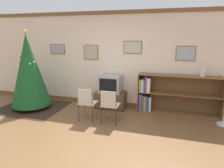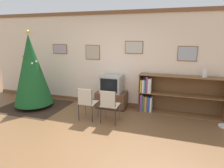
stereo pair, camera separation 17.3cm
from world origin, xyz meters
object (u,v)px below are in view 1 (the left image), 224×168
bookshelf (165,95)px  vase (203,72)px  television (110,84)px  folding_chair_left (87,102)px  tv_console (111,100)px  folding_chair_right (110,104)px  christmas_tree (29,70)px

bookshelf → vase: bearing=-0.4°
television → folding_chair_left: bearing=-105.7°
tv_console → folding_chair_left: size_ratio=1.04×
bookshelf → tv_console: bearing=-176.2°
folding_chair_right → vase: vase is taller
christmas_tree → television: (2.17, 0.65, -0.38)m
tv_console → television: 0.48m
television → folding_chair_left: television is taller
tv_console → folding_chair_right: size_ratio=1.04×
folding_chair_right → bookshelf: size_ratio=0.39×
television → christmas_tree: bearing=-163.4°
christmas_tree → vase: size_ratio=10.14×
folding_chair_right → vase: size_ratio=3.83×
tv_console → bookshelf: 1.53m
christmas_tree → folding_chair_right: (2.46, -0.38, -0.62)m
christmas_tree → tv_console: 2.42m
folding_chair_left → bookshelf: bearing=32.2°
television → vase: size_ratio=2.78×
tv_console → television: television is taller
television → bookshelf: bookshelf is taller
folding_chair_right → vase: (2.09, 1.12, 0.67)m
christmas_tree → tv_console: size_ratio=2.55×
folding_chair_left → folding_chair_right: bearing=0.0°
television → folding_chair_right: size_ratio=0.73×
tv_console → folding_chair_right: 1.09m
television → vase: 2.42m
christmas_tree → vase: bearing=9.3°
christmas_tree → folding_chair_left: bearing=-11.3°
folding_chair_left → christmas_tree: bearing=168.7°
folding_chair_left → bookshelf: size_ratio=0.39×
folding_chair_left → bookshelf: 2.11m
tv_console → television: size_ratio=1.43×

